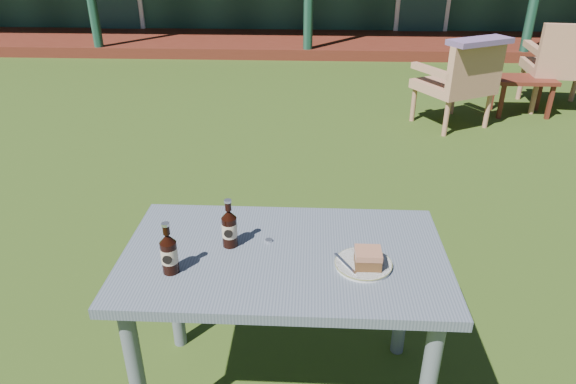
# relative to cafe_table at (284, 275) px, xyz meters

# --- Properties ---
(ground) EXTENTS (80.00, 80.00, 0.00)m
(ground) POSITION_rel_cafe_table_xyz_m (0.00, 1.60, -0.62)
(ground) COLOR #334916
(cafe_table) EXTENTS (1.20, 0.70, 0.72)m
(cafe_table) POSITION_rel_cafe_table_xyz_m (0.00, 0.00, 0.00)
(cafe_table) COLOR #535C69
(cafe_table) RESTS_ON ground
(plate) EXTENTS (0.20, 0.20, 0.01)m
(plate) POSITION_rel_cafe_table_xyz_m (0.29, -0.07, 0.11)
(plate) COLOR silver
(plate) RESTS_ON cafe_table
(cake_slice) EXTENTS (0.09, 0.09, 0.06)m
(cake_slice) POSITION_rel_cafe_table_xyz_m (0.30, -0.08, 0.15)
(cake_slice) COLOR #503219
(cake_slice) RESTS_ON plate
(fork) EXTENTS (0.08, 0.13, 0.00)m
(fork) POSITION_rel_cafe_table_xyz_m (0.22, -0.08, 0.12)
(fork) COLOR silver
(fork) RESTS_ON plate
(cola_bottle_near) EXTENTS (0.06, 0.06, 0.19)m
(cola_bottle_near) POSITION_rel_cafe_table_xyz_m (-0.21, 0.04, 0.18)
(cola_bottle_near) COLOR black
(cola_bottle_near) RESTS_ON cafe_table
(cola_bottle_far) EXTENTS (0.06, 0.06, 0.20)m
(cola_bottle_far) POSITION_rel_cafe_table_xyz_m (-0.39, -0.14, 0.18)
(cola_bottle_far) COLOR black
(cola_bottle_far) RESTS_ON cafe_table
(bottle_cap) EXTENTS (0.03, 0.03, 0.01)m
(bottle_cap) POSITION_rel_cafe_table_xyz_m (-0.06, 0.08, 0.11)
(bottle_cap) COLOR silver
(bottle_cap) RESTS_ON cafe_table
(armchair_left) EXTENTS (0.84, 0.82, 0.85)m
(armchair_left) POSITION_rel_cafe_table_xyz_m (1.53, 3.45, -0.14)
(armchair_left) COLOR tan
(armchair_left) RESTS_ON ground
(armchair_right) EXTENTS (0.76, 0.72, 0.95)m
(armchair_right) POSITION_rel_cafe_table_xyz_m (2.78, 4.06, -0.09)
(armchair_right) COLOR tan
(armchair_right) RESTS_ON ground
(floral_throw) EXTENTS (0.66, 0.51, 0.05)m
(floral_throw) POSITION_rel_cafe_table_xyz_m (1.61, 3.30, 0.26)
(floral_throw) COLOR slate
(floral_throw) RESTS_ON armchair_left
(side_table) EXTENTS (0.60, 0.40, 0.40)m
(side_table) POSITION_rel_cafe_table_xyz_m (2.32, 3.88, -0.28)
(side_table) COLOR #582015
(side_table) RESTS_ON ground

